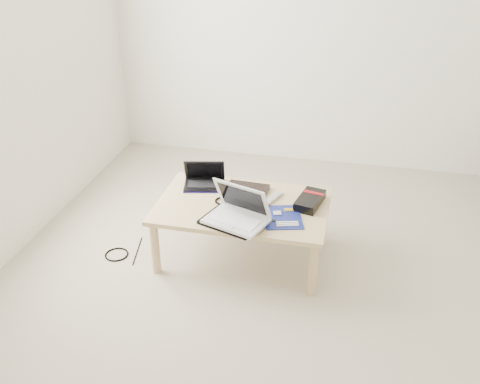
% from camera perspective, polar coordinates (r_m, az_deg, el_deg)
% --- Properties ---
extents(ground, '(4.00, 4.00, 0.00)m').
position_cam_1_polar(ground, '(3.33, 7.26, -11.23)').
color(ground, '#C0B69B').
rests_on(ground, ground).
extents(room_shell, '(4.20, 4.20, 2.70)m').
position_cam_1_polar(room_shell, '(2.60, 9.61, 18.43)').
color(room_shell, white).
rests_on(room_shell, ground).
extents(coffee_table, '(1.10, 0.70, 0.40)m').
position_cam_1_polar(coffee_table, '(3.47, 0.25, -2.01)').
color(coffee_table, tan).
rests_on(coffee_table, ground).
extents(book, '(0.29, 0.25, 0.03)m').
position_cam_1_polar(book, '(3.57, 0.62, 0.07)').
color(book, black).
rests_on(book, coffee_table).
extents(netbook, '(0.31, 0.25, 0.18)m').
position_cam_1_polar(netbook, '(3.67, -3.82, 1.27)').
color(netbook, black).
rests_on(netbook, coffee_table).
extents(tablet, '(0.25, 0.19, 0.01)m').
position_cam_1_polar(tablet, '(3.41, 1.00, -1.57)').
color(tablet, black).
rests_on(tablet, coffee_table).
extents(remote, '(0.13, 0.22, 0.02)m').
position_cam_1_polar(remote, '(3.49, 3.41, -0.76)').
color(remote, '#B5B4B9').
rests_on(remote, coffee_table).
extents(neoprene_sleeve, '(0.41, 0.35, 0.02)m').
position_cam_1_polar(neoprene_sleeve, '(3.25, -0.84, -3.12)').
color(neoprene_sleeve, black).
rests_on(neoprene_sleeve, coffee_table).
extents(white_laptop, '(0.42, 0.35, 0.24)m').
position_cam_1_polar(white_laptop, '(3.22, -0.20, -2.24)').
color(white_laptop, silver).
rests_on(white_laptop, neoprene_sleeve).
extents(motherboard, '(0.30, 0.34, 0.01)m').
position_cam_1_polar(motherboard, '(3.31, 4.59, -2.68)').
color(motherboard, '#0D1258').
rests_on(motherboard, coffee_table).
extents(gpu_box, '(0.19, 0.29, 0.06)m').
position_cam_1_polar(gpu_box, '(3.46, 7.47, -0.91)').
color(gpu_box, black).
rests_on(gpu_box, coffee_table).
extents(cable_coil, '(0.14, 0.14, 0.01)m').
position_cam_1_polar(cable_coil, '(3.47, -1.82, -0.95)').
color(cable_coil, black).
rests_on(cable_coil, coffee_table).
extents(floor_cable_coil, '(0.19, 0.19, 0.01)m').
position_cam_1_polar(floor_cable_coil, '(3.75, -13.03, -6.51)').
color(floor_cable_coil, black).
rests_on(floor_cable_coil, ground).
extents(floor_cable_trail, '(0.07, 0.32, 0.01)m').
position_cam_1_polar(floor_cable_trail, '(3.76, -10.89, -6.18)').
color(floor_cable_trail, black).
rests_on(floor_cable_trail, ground).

